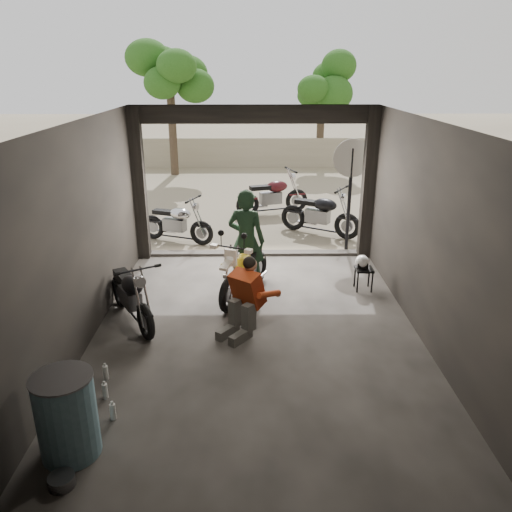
{
  "coord_description": "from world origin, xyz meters",
  "views": [
    {
      "loc": [
        -0.09,
        -6.82,
        3.87
      ],
      "look_at": [
        0.0,
        0.6,
        1.07
      ],
      "focal_mm": 35.0,
      "sensor_mm": 36.0,
      "label": 1
    }
  ],
  "objects_px": {
    "left_bike": "(131,291)",
    "helmet": "(362,261)",
    "rider": "(246,240)",
    "sign_post": "(351,176)",
    "main_bike": "(244,267)",
    "mechanic": "(242,300)",
    "outside_bike_c": "(320,210)",
    "oil_drum": "(67,417)",
    "outside_bike_a": "(176,219)",
    "outside_bike_b": "(273,193)",
    "stool": "(364,272)"
  },
  "relations": [
    {
      "from": "left_bike",
      "to": "helmet",
      "type": "bearing_deg",
      "value": -13.7
    },
    {
      "from": "rider",
      "to": "sign_post",
      "type": "distance_m",
      "value": 3.19
    },
    {
      "from": "helmet",
      "to": "main_bike",
      "type": "bearing_deg",
      "value": 174.38
    },
    {
      "from": "left_bike",
      "to": "mechanic",
      "type": "bearing_deg",
      "value": -45.13
    },
    {
      "from": "outside_bike_c",
      "to": "sign_post",
      "type": "xyz_separation_m",
      "value": [
        0.48,
        -1.09,
        1.07
      ]
    },
    {
      "from": "mechanic",
      "to": "oil_drum",
      "type": "relative_size",
      "value": 1.25
    },
    {
      "from": "left_bike",
      "to": "mechanic",
      "type": "distance_m",
      "value": 1.84
    },
    {
      "from": "rider",
      "to": "mechanic",
      "type": "height_order",
      "value": "rider"
    },
    {
      "from": "mechanic",
      "to": "oil_drum",
      "type": "bearing_deg",
      "value": -86.3
    },
    {
      "from": "left_bike",
      "to": "outside_bike_a",
      "type": "xyz_separation_m",
      "value": [
        0.18,
        3.98,
        0.01
      ]
    },
    {
      "from": "outside_bike_c",
      "to": "helmet",
      "type": "bearing_deg",
      "value": -142.69
    },
    {
      "from": "main_bike",
      "to": "outside_bike_c",
      "type": "distance_m",
      "value": 4.01
    },
    {
      "from": "helmet",
      "to": "outside_bike_c",
      "type": "bearing_deg",
      "value": 82.72
    },
    {
      "from": "main_bike",
      "to": "oil_drum",
      "type": "relative_size",
      "value": 1.78
    },
    {
      "from": "outside_bike_a",
      "to": "outside_bike_b",
      "type": "distance_m",
      "value": 3.35
    },
    {
      "from": "outside_bike_b",
      "to": "helmet",
      "type": "xyz_separation_m",
      "value": [
        1.42,
        -5.15,
        -0.06
      ]
    },
    {
      "from": "main_bike",
      "to": "outside_bike_a",
      "type": "xyz_separation_m",
      "value": [
        -1.63,
        3.06,
        -0.01
      ]
    },
    {
      "from": "main_bike",
      "to": "stool",
      "type": "relative_size",
      "value": 3.86
    },
    {
      "from": "stool",
      "to": "helmet",
      "type": "height_order",
      "value": "helmet"
    },
    {
      "from": "oil_drum",
      "to": "sign_post",
      "type": "xyz_separation_m",
      "value": [
        4.1,
        6.4,
        1.21
      ]
    },
    {
      "from": "outside_bike_b",
      "to": "outside_bike_c",
      "type": "height_order",
      "value": "outside_bike_b"
    },
    {
      "from": "left_bike",
      "to": "rider",
      "type": "bearing_deg",
      "value": 4.4
    },
    {
      "from": "outside_bike_a",
      "to": "sign_post",
      "type": "relative_size",
      "value": 0.66
    },
    {
      "from": "outside_bike_b",
      "to": "outside_bike_c",
      "type": "xyz_separation_m",
      "value": [
        1.08,
        -1.85,
        -0.01
      ]
    },
    {
      "from": "outside_bike_c",
      "to": "sign_post",
      "type": "distance_m",
      "value": 1.6
    },
    {
      "from": "rider",
      "to": "main_bike",
      "type": "bearing_deg",
      "value": 102.78
    },
    {
      "from": "outside_bike_b",
      "to": "oil_drum",
      "type": "relative_size",
      "value": 1.93
    },
    {
      "from": "left_bike",
      "to": "stool",
      "type": "bearing_deg",
      "value": -14.41
    },
    {
      "from": "left_bike",
      "to": "outside_bike_c",
      "type": "xyz_separation_m",
      "value": [
        3.62,
        4.51,
        0.07
      ]
    },
    {
      "from": "outside_bike_a",
      "to": "mechanic",
      "type": "xyz_separation_m",
      "value": [
        1.6,
        -4.44,
        0.04
      ]
    },
    {
      "from": "rider",
      "to": "sign_post",
      "type": "relative_size",
      "value": 0.76
    },
    {
      "from": "outside_bike_c",
      "to": "stool",
      "type": "xyz_separation_m",
      "value": [
        0.38,
        -3.34,
        -0.25
      ]
    },
    {
      "from": "sign_post",
      "to": "stool",
      "type": "bearing_deg",
      "value": -113.58
    },
    {
      "from": "stool",
      "to": "main_bike",
      "type": "bearing_deg",
      "value": -173.66
    },
    {
      "from": "mechanic",
      "to": "sign_post",
      "type": "height_order",
      "value": "sign_post"
    },
    {
      "from": "rider",
      "to": "mechanic",
      "type": "bearing_deg",
      "value": 105.98
    },
    {
      "from": "oil_drum",
      "to": "main_bike",
      "type": "bearing_deg",
      "value": 65.18
    },
    {
      "from": "outside_bike_b",
      "to": "sign_post",
      "type": "bearing_deg",
      "value": -170.21
    },
    {
      "from": "main_bike",
      "to": "outside_bike_c",
      "type": "xyz_separation_m",
      "value": [
        1.81,
        3.58,
        0.05
      ]
    },
    {
      "from": "outside_bike_b",
      "to": "mechanic",
      "type": "height_order",
      "value": "outside_bike_b"
    },
    {
      "from": "mechanic",
      "to": "rider",
      "type": "bearing_deg",
      "value": 127.09
    },
    {
      "from": "outside_bike_b",
      "to": "outside_bike_c",
      "type": "distance_m",
      "value": 2.14
    },
    {
      "from": "outside_bike_b",
      "to": "helmet",
      "type": "relative_size",
      "value": 7.07
    },
    {
      "from": "rider",
      "to": "oil_drum",
      "type": "height_order",
      "value": "rider"
    },
    {
      "from": "outside_bike_c",
      "to": "stool",
      "type": "height_order",
      "value": "outside_bike_c"
    },
    {
      "from": "mechanic",
      "to": "outside_bike_a",
      "type": "bearing_deg",
      "value": 148.8
    },
    {
      "from": "main_bike",
      "to": "mechanic",
      "type": "relative_size",
      "value": 1.43
    },
    {
      "from": "helmet",
      "to": "oil_drum",
      "type": "distance_m",
      "value": 5.77
    },
    {
      "from": "outside_bike_b",
      "to": "rider",
      "type": "relative_size",
      "value": 0.98
    },
    {
      "from": "helmet",
      "to": "sign_post",
      "type": "distance_m",
      "value": 2.48
    }
  ]
}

